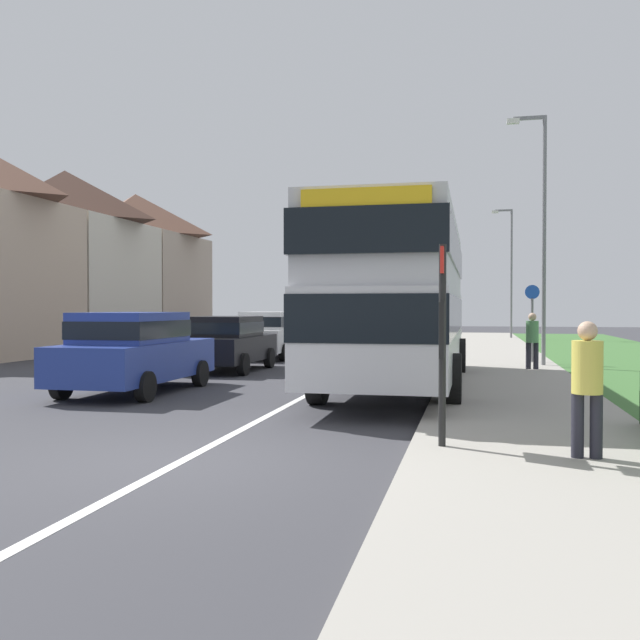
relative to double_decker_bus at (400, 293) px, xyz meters
The scene contains 15 objects.
ground_plane 8.30m from the double_decker_bus, 102.70° to the right, with size 120.00×120.00×0.00m, color #38383D.
lane_marking_centre 2.78m from the double_decker_bus, behind, with size 0.14×60.00×0.01m, color silver.
pavement_near_side 3.69m from the double_decker_bus, 36.79° to the right, with size 3.20×68.00×0.12m, color #9E998E.
double_decker_bus is the anchor object (origin of this frame).
parked_car_blue 5.93m from the double_decker_bus, 159.85° to the right, with size 2.01×4.43×1.72m.
parked_car_black 6.31m from the double_decker_bus, 148.62° to the left, with size 1.95×3.93×1.57m.
parked_car_white 9.90m from the double_decker_bus, 123.96° to the left, with size 1.88×3.96×1.66m.
parked_car_silver 14.51m from the double_decker_bus, 111.69° to the left, with size 1.96×3.95×1.62m.
pedestrian_at_stop 7.90m from the double_decker_bus, 68.46° to the right, with size 0.34×0.34×1.67m.
pedestrian_walking_away 5.55m from the double_decker_bus, 54.05° to the left, with size 0.34×0.34×1.67m.
bus_stop_sign 7.06m from the double_decker_bus, 79.87° to the right, with size 0.09×0.52×2.60m.
cycle_route_sign 7.83m from the double_decker_bus, 64.28° to the left, with size 0.44×0.08×2.52m.
street_lamp_mid 7.19m from the double_decker_bus, 59.18° to the left, with size 1.14×0.20×7.46m.
street_lamp_far 24.97m from the double_decker_bus, 81.85° to the left, with size 1.14×0.20×7.28m.
house_terrace_far_side 21.06m from the double_decker_bus, 142.18° to the left, with size 6.35×20.16×8.04m.
Camera 1 is at (3.38, -7.77, 1.83)m, focal length 39.12 mm.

